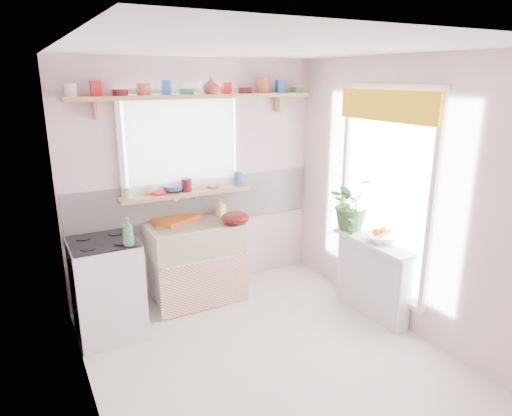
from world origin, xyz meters
TOP-DOWN VIEW (x-y plane):
  - room at (0.66, 0.86)m, footprint 3.20×3.20m
  - sink_unit at (-0.15, 1.29)m, footprint 0.95×0.65m
  - cooker at (-1.10, 1.05)m, footprint 0.58×0.58m
  - radiator_ledge at (1.30, 0.20)m, footprint 0.22×0.95m
  - windowsill at (-0.15, 1.48)m, footprint 1.40×0.22m
  - pine_shelf at (0.00, 1.47)m, footprint 2.52×0.24m
  - shelf_crockery at (-0.04, 1.47)m, footprint 2.47×0.11m
  - sill_crockery at (-0.15, 1.48)m, footprint 1.35×0.11m
  - dish_tray at (-0.28, 1.50)m, footprint 0.52×0.47m
  - colander at (0.22, 1.10)m, footprint 0.29×0.29m
  - jade_plant at (1.33, 0.60)m, footprint 0.51×0.44m
  - fruit_bowl at (1.33, 0.15)m, footprint 0.40×0.40m
  - herb_pot at (1.21, 0.45)m, footprint 0.11×0.09m
  - soap_bottle_sink at (0.22, 1.46)m, footprint 0.11×0.11m
  - sill_cup at (-0.51, 1.54)m, footprint 0.18×0.18m
  - sill_bowl at (-0.28, 1.53)m, footprint 0.23×0.23m
  - shelf_vase at (0.13, 1.41)m, footprint 0.20×0.20m
  - cooker_bottle at (-0.92, 0.83)m, footprint 0.11×0.11m
  - fruit at (1.34, 0.15)m, footprint 0.20×0.14m

SIDE VIEW (x-z plane):
  - radiator_ledge at x=1.30m, z-range 0.01..0.78m
  - sink_unit at x=-0.15m, z-range -0.13..0.99m
  - cooker at x=-1.10m, z-range 0.00..0.92m
  - fruit_bowl at x=1.33m, z-range 0.78..0.85m
  - herb_pot at x=1.21m, z-range 0.78..0.96m
  - dish_tray at x=-0.28m, z-range 0.85..0.89m
  - fruit at x=1.34m, z-range 0.82..0.92m
  - colander at x=0.22m, z-range 0.85..0.98m
  - soap_bottle_sink at x=0.22m, z-range 0.85..1.03m
  - cooker_bottle at x=-0.92m, z-range 0.92..1.16m
  - jade_plant at x=1.33m, z-range 0.77..1.33m
  - windowsill at x=-0.15m, z-range 1.12..1.16m
  - sill_bowl at x=-0.28m, z-range 1.16..1.23m
  - sill_cup at x=-0.51m, z-range 1.16..1.27m
  - sill_crockery at x=-0.15m, z-range 1.16..1.28m
  - room at x=0.66m, z-range -0.23..2.97m
  - pine_shelf at x=0.00m, z-range 2.10..2.14m
  - shelf_crockery at x=-0.04m, z-range 2.13..2.25m
  - shelf_vase at x=0.13m, z-range 2.14..2.31m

